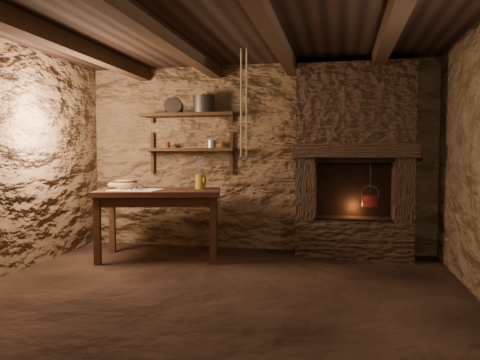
% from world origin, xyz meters
% --- Properties ---
extents(floor, '(4.50, 4.50, 0.00)m').
position_xyz_m(floor, '(0.00, 0.00, 0.00)').
color(floor, black).
rests_on(floor, ground).
extents(back_wall, '(4.50, 0.04, 2.40)m').
position_xyz_m(back_wall, '(0.00, 2.00, 1.20)').
color(back_wall, '#4D3724').
rests_on(back_wall, floor).
extents(front_wall, '(4.50, 0.04, 2.40)m').
position_xyz_m(front_wall, '(0.00, -2.00, 1.20)').
color(front_wall, '#4D3724').
rests_on(front_wall, floor).
extents(ceiling, '(4.50, 4.00, 0.04)m').
position_xyz_m(ceiling, '(0.00, 0.00, 2.40)').
color(ceiling, black).
rests_on(ceiling, back_wall).
extents(beam_far_left, '(0.14, 3.95, 0.16)m').
position_xyz_m(beam_far_left, '(-1.50, 0.00, 2.31)').
color(beam_far_left, black).
rests_on(beam_far_left, ceiling).
extents(beam_mid_left, '(0.14, 3.95, 0.16)m').
position_xyz_m(beam_mid_left, '(-0.50, 0.00, 2.31)').
color(beam_mid_left, black).
rests_on(beam_mid_left, ceiling).
extents(beam_mid_right, '(0.14, 3.95, 0.16)m').
position_xyz_m(beam_mid_right, '(0.50, 0.00, 2.31)').
color(beam_mid_right, black).
rests_on(beam_mid_right, ceiling).
extents(beam_far_right, '(0.14, 3.95, 0.16)m').
position_xyz_m(beam_far_right, '(1.50, 0.00, 2.31)').
color(beam_far_right, black).
rests_on(beam_far_right, ceiling).
extents(shelf_lower, '(1.25, 0.30, 0.04)m').
position_xyz_m(shelf_lower, '(-0.85, 1.84, 1.30)').
color(shelf_lower, black).
rests_on(shelf_lower, back_wall).
extents(shelf_upper, '(1.25, 0.30, 0.04)m').
position_xyz_m(shelf_upper, '(-0.85, 1.84, 1.75)').
color(shelf_upper, black).
rests_on(shelf_upper, back_wall).
extents(hearth, '(1.43, 0.51, 2.30)m').
position_xyz_m(hearth, '(1.25, 1.77, 1.23)').
color(hearth, '#312218').
rests_on(hearth, floor).
extents(work_table, '(1.59, 1.13, 0.82)m').
position_xyz_m(work_table, '(-1.00, 1.21, 0.44)').
color(work_table, black).
rests_on(work_table, floor).
extents(linen_cloth, '(0.56, 0.45, 0.01)m').
position_xyz_m(linen_cloth, '(-1.23, 1.05, 0.82)').
color(linen_cloth, white).
rests_on(linen_cloth, work_table).
extents(pewter_cutlery_row, '(0.46, 0.18, 0.01)m').
position_xyz_m(pewter_cutlery_row, '(-1.23, 1.04, 0.83)').
color(pewter_cutlery_row, gray).
rests_on(pewter_cutlery_row, linen_cloth).
extents(drinking_glasses, '(0.18, 0.05, 0.07)m').
position_xyz_m(drinking_glasses, '(-1.21, 1.16, 0.86)').
color(drinking_glasses, silver).
rests_on(drinking_glasses, linen_cloth).
extents(stoneware_jug, '(0.14, 0.14, 0.41)m').
position_xyz_m(stoneware_jug, '(-0.56, 1.42, 0.99)').
color(stoneware_jug, olive).
rests_on(stoneware_jug, work_table).
extents(wooden_bowl, '(0.40, 0.40, 0.13)m').
position_xyz_m(wooden_bowl, '(-1.51, 1.30, 0.86)').
color(wooden_bowl, '#A27B46').
rests_on(wooden_bowl, work_table).
extents(iron_stockpot, '(0.28, 0.28, 0.20)m').
position_xyz_m(iron_stockpot, '(-0.64, 1.84, 1.87)').
color(iron_stockpot, '#302D2B').
rests_on(iron_stockpot, shelf_upper).
extents(tin_pan, '(0.25, 0.18, 0.23)m').
position_xyz_m(tin_pan, '(-1.10, 1.94, 1.89)').
color(tin_pan, '#9D9D98').
rests_on(tin_pan, shelf_upper).
extents(small_kettle, '(0.17, 0.15, 0.15)m').
position_xyz_m(small_kettle, '(-0.54, 1.84, 1.37)').
color(small_kettle, '#9D9D98').
rests_on(small_kettle, shelf_lower).
extents(rusty_tin, '(0.09, 0.09, 0.08)m').
position_xyz_m(rusty_tin, '(-1.15, 1.84, 1.36)').
color(rusty_tin, '#5D2612').
rests_on(rusty_tin, shelf_lower).
extents(red_pot, '(0.24, 0.24, 0.54)m').
position_xyz_m(red_pot, '(1.44, 1.72, 0.70)').
color(red_pot, maroon).
rests_on(red_pot, hearth).
extents(hanging_ropes, '(0.08, 0.08, 1.20)m').
position_xyz_m(hanging_ropes, '(0.05, 1.05, 1.80)').
color(hanging_ropes, tan).
rests_on(hanging_ropes, ceiling).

